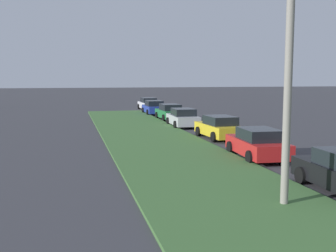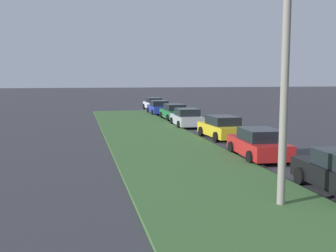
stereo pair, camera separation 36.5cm
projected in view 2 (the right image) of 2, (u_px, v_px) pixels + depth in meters
grass_median at (189, 167)px, 17.78m from camera, size 60.00×6.00×0.12m
parked_car_red at (259, 144)px, 19.83m from camera, size 4.39×2.20×1.47m
parked_car_yellow at (222, 128)px, 26.28m from camera, size 4.38×2.17×1.47m
parked_car_silver at (187, 118)px, 32.56m from camera, size 4.34×2.11×1.47m
parked_car_green at (174, 112)px, 37.90m from camera, size 4.34×2.10×1.47m
parked_car_blue at (159, 108)px, 43.58m from camera, size 4.30×2.03×1.47m
parked_car_white at (154, 104)px, 49.71m from camera, size 4.34×2.09×1.47m
streetlight at (298, 61)px, 11.90m from camera, size 0.87×2.85×7.50m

